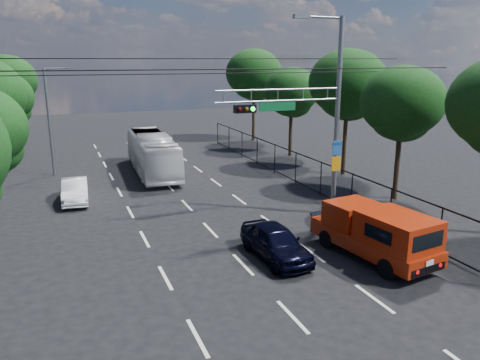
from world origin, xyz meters
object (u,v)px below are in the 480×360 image
signal_mast (316,110)px  red_pickup (375,231)px  white_van (75,191)px  white_bus (152,153)px  navy_hatchback (275,242)px

signal_mast → red_pickup: size_ratio=1.66×
white_van → white_bus: bearing=47.6°
signal_mast → navy_hatchback: (-3.88, -3.88, -4.57)m
signal_mast → red_pickup: signal_mast is taller
red_pickup → navy_hatchback: bearing=158.7°
signal_mast → navy_hatchback: size_ratio=2.41×
signal_mast → white_bus: 13.86m
red_pickup → navy_hatchback: (-3.60, 1.40, -0.42)m
white_van → red_pickup: bearing=-46.1°
signal_mast → white_bus: signal_mast is taller
navy_hatchback → white_van: bearing=120.4°
navy_hatchback → white_van: (-6.89, 10.81, -0.05)m
navy_hatchback → white_van: size_ratio=1.05×
navy_hatchback → red_pickup: bearing=-23.4°
navy_hatchback → white_bus: 16.12m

